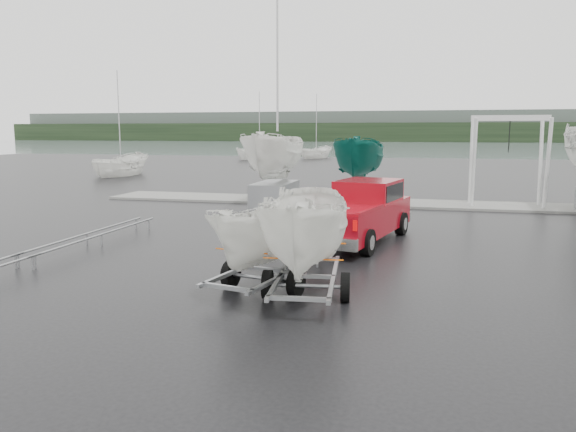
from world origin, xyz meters
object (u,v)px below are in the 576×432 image
Objects in this scene: trailer_hitched at (266,181)px; trailer_parked at (308,164)px; boat_hoist at (509,148)px; pickup_truck at (361,210)px.

trailer_hitched is 1.11m from trailer_parked.
trailer_parked reaches higher than boat_hoist.
boat_hoist is (5.41, 9.17, 1.70)m from pickup_truck.
pickup_truck is 1.35× the size of trailer_hitched.
pickup_truck is 6.44m from trailer_hitched.
trailer_parked is 16.69m from boat_hoist.
trailer_parked is (-0.35, -6.49, 1.81)m from pickup_truck.
boat_hoist is at bearing 71.55° from pickup_truck.
boat_hoist is (6.73, 15.32, 0.29)m from trailer_hitched.
trailer_hitched is 0.85× the size of trailer_parked.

